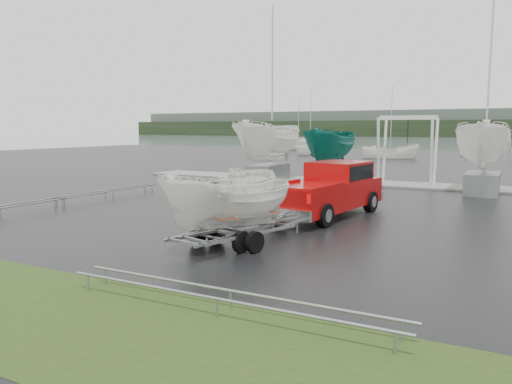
% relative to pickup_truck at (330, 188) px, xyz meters
% --- Properties ---
extents(ground_plane, '(120.00, 120.00, 0.00)m').
position_rel_pickup_truck_xyz_m(ground_plane, '(-2.23, -1.42, -1.08)').
color(ground_plane, black).
rests_on(ground_plane, ground).
extents(lake, '(300.00, 300.00, 0.00)m').
position_rel_pickup_truck_xyz_m(lake, '(-2.23, 98.58, -1.09)').
color(lake, gray).
rests_on(lake, ground).
extents(grass_verge, '(40.00, 40.00, 0.00)m').
position_rel_pickup_truck_xyz_m(grass_verge, '(-2.23, -12.42, -1.07)').
color(grass_verge, '#203113').
rests_on(grass_verge, ground).
extents(dock, '(30.00, 3.00, 0.12)m').
position_rel_pickup_truck_xyz_m(dock, '(-2.23, 11.58, -1.03)').
color(dock, gray).
rests_on(dock, ground).
extents(treeline, '(300.00, 8.00, 6.00)m').
position_rel_pickup_truck_xyz_m(treeline, '(-2.23, 168.58, 1.92)').
color(treeline, black).
rests_on(treeline, ground).
extents(far_hill, '(300.00, 6.00, 10.00)m').
position_rel_pickup_truck_xyz_m(far_hill, '(-2.23, 176.58, 3.92)').
color(far_hill, '#4C5651').
rests_on(far_hill, ground).
extents(pickup_truck, '(2.96, 6.44, 2.06)m').
position_rel_pickup_truck_xyz_m(pickup_truck, '(0.00, 0.00, 0.00)').
color(pickup_truck, '#980808').
rests_on(pickup_truck, ground).
extents(trailer_hitched, '(1.98, 3.73, 5.15)m').
position_rel_pickup_truck_xyz_m(trailer_hitched, '(-0.92, -6.56, 1.71)').
color(trailer_hitched, gray).
rests_on(trailer_hitched, ground).
extents(trailer_parked, '(2.15, 3.79, 4.46)m').
position_rel_pickup_truck_xyz_m(trailer_parked, '(-0.54, -6.27, 1.36)').
color(trailer_parked, gray).
rests_on(trailer_parked, ground).
extents(boat_hoist, '(3.30, 2.18, 4.12)m').
position_rel_pickup_truck_xyz_m(boat_hoist, '(0.65, 11.58, 1.59)').
color(boat_hoist, silver).
rests_on(boat_hoist, ground).
extents(keelboat_0, '(2.69, 3.20, 10.87)m').
position_rel_pickup_truck_xyz_m(keelboat_0, '(-7.44, 9.58, 3.21)').
color(keelboat_0, gray).
rests_on(keelboat_0, ground).
extents(keelboat_1, '(2.26, 3.20, 7.10)m').
position_rel_pickup_truck_xyz_m(keelboat_1, '(-3.43, 9.78, 2.48)').
color(keelboat_1, gray).
rests_on(keelboat_1, ground).
extents(keelboat_2, '(2.61, 3.20, 10.79)m').
position_rel_pickup_truck_xyz_m(keelboat_2, '(4.90, 9.58, 3.09)').
color(keelboat_2, gray).
rests_on(keelboat_2, ground).
extents(mast_rack_0, '(0.56, 6.50, 0.06)m').
position_rel_pickup_truck_xyz_m(mast_rack_0, '(-11.23, -0.42, -0.73)').
color(mast_rack_0, gray).
rests_on(mast_rack_0, ground).
extents(mast_rack_2, '(7.00, 0.56, 0.06)m').
position_rel_pickup_truck_xyz_m(mast_rack_2, '(1.77, -10.92, -0.73)').
color(mast_rack_2, gray).
rests_on(mast_rack_2, ground).
extents(moored_boat_0, '(2.53, 2.58, 10.93)m').
position_rel_pickup_truck_xyz_m(moored_boat_0, '(-17.16, 41.30, -1.07)').
color(moored_boat_0, white).
rests_on(moored_boat_0, ground).
extents(moored_boat_1, '(3.09, 3.05, 11.16)m').
position_rel_pickup_truck_xyz_m(moored_boat_1, '(-6.24, 37.91, -1.07)').
color(moored_boat_1, white).
rests_on(moored_boat_1, ground).
extents(moored_boat_4, '(2.96, 3.02, 11.68)m').
position_rel_pickup_truck_xyz_m(moored_boat_4, '(-24.48, 54.77, -1.07)').
color(moored_boat_4, white).
rests_on(moored_boat_4, ground).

